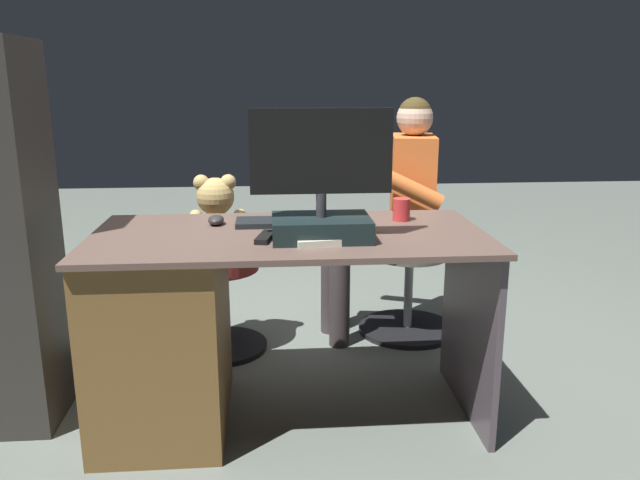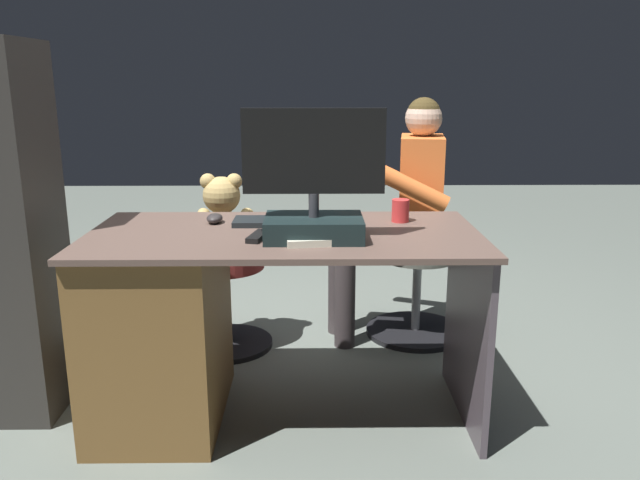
% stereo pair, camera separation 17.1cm
% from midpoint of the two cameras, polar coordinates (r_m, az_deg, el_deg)
% --- Properties ---
extents(ground_plane, '(10.00, 10.00, 0.00)m').
position_cam_midpoint_polar(ground_plane, '(2.86, -4.63, -11.90)').
color(ground_plane, slate).
extents(desk, '(1.42, 0.71, 0.73)m').
position_cam_midpoint_polar(desk, '(2.41, -13.90, -7.47)').
color(desk, brown).
rests_on(desk, ground_plane).
extents(monitor, '(0.48, 0.24, 0.44)m').
position_cam_midpoint_polar(monitor, '(2.15, -2.17, 3.69)').
color(monitor, black).
rests_on(monitor, desk).
extents(keyboard, '(0.42, 0.14, 0.02)m').
position_cam_midpoint_polar(keyboard, '(2.39, -4.64, 1.63)').
color(keyboard, black).
rests_on(keyboard, desk).
extents(computer_mouse, '(0.06, 0.10, 0.04)m').
position_cam_midpoint_polar(computer_mouse, '(2.43, -11.40, 1.79)').
color(computer_mouse, '#2F2A2A').
rests_on(computer_mouse, desk).
extents(cup, '(0.07, 0.07, 0.09)m').
position_cam_midpoint_polar(cup, '(2.46, 5.42, 2.76)').
color(cup, red).
rests_on(cup, desk).
extents(tv_remote, '(0.08, 0.16, 0.02)m').
position_cam_midpoint_polar(tv_remote, '(2.17, -7.24, 0.24)').
color(tv_remote, black).
rests_on(tv_remote, desk).
extents(notebook_binder, '(0.26, 0.33, 0.02)m').
position_cam_midpoint_polar(notebook_binder, '(2.20, -2.13, 0.59)').
color(notebook_binder, beige).
rests_on(notebook_binder, desk).
extents(office_chair_teddy, '(0.44, 0.44, 0.46)m').
position_cam_midpoint_polar(office_chair_teddy, '(3.03, -10.71, -4.91)').
color(office_chair_teddy, black).
rests_on(office_chair_teddy, ground_plane).
extents(teddy_bear, '(0.27, 0.27, 0.39)m').
position_cam_midpoint_polar(teddy_bear, '(2.94, -11.01, 1.79)').
color(teddy_bear, tan).
rests_on(teddy_bear, office_chair_teddy).
extents(visitor_chair, '(0.50, 0.50, 0.46)m').
position_cam_midpoint_polar(visitor_chair, '(3.21, 6.53, -4.08)').
color(visitor_chair, black).
rests_on(visitor_chair, ground_plane).
extents(person, '(0.57, 0.53, 1.18)m').
position_cam_midpoint_polar(person, '(3.07, 5.18, 3.49)').
color(person, orange).
rests_on(person, ground_plane).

